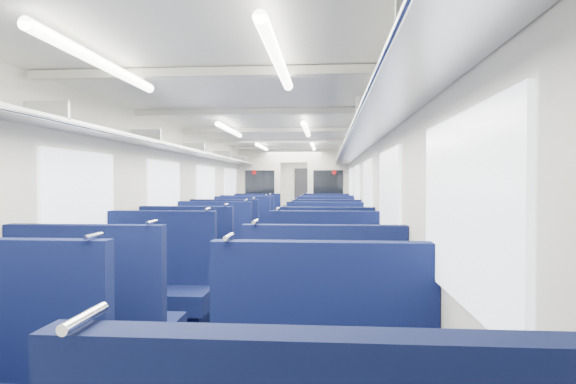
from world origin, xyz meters
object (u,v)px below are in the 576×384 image
end_door (305,195)px  seat_15 (326,241)px  seat_7 (325,297)px  seat_17 (326,234)px  seat_11 (326,262)px  seat_18 (256,229)px  seat_16 (249,234)px  seat_4 (96,337)px  seat_5 (324,338)px  bulkhead (294,192)px  seat_10 (212,259)px  seat_9 (325,276)px  seat_19 (326,229)px  seat_8 (191,273)px  seat_6 (156,297)px  seat_12 (227,249)px  seat_14 (240,240)px  seat_13 (326,250)px

end_door → seat_15: (0.83, -9.18, -0.61)m
end_door → seat_7: end_door is taller
seat_17 → end_door: bearing=96.0°
seat_11 → seat_15: same height
seat_15 → seat_18: size_ratio=1.00×
seat_7 → seat_16: bearing=106.6°
seat_4 → seat_5: 1.66m
bulkhead → seat_7: size_ratio=2.23×
end_door → seat_10: end_door is taller
seat_15 → bulkhead: bearing=104.3°
seat_9 → seat_19: same height
seat_8 → seat_17: 4.86m
seat_16 → seat_8: bearing=-90.0°
seat_15 → seat_19: 2.28m
seat_6 → seat_4: bearing=-90.0°
bulkhead → seat_4: size_ratio=2.23×
seat_18 → seat_19: size_ratio=1.00×
seat_5 → seat_11: 3.36m
bulkhead → seat_16: 2.45m
seat_4 → seat_12: (0.00, 4.64, 0.00)m
seat_14 → seat_17: same height
end_door → seat_4: end_door is taller
seat_19 → seat_14: bearing=-127.6°
seat_14 → seat_19: (1.66, 2.15, 0.00)m
seat_8 → seat_14: 3.48m
seat_9 → bulkhead: bearing=97.1°
seat_15 → seat_19: same height
end_door → seat_12: size_ratio=1.59×
seat_16 → seat_10: bearing=-90.0°
seat_5 → seat_15: (0.00, 5.71, 0.00)m
end_door → seat_8: bearing=-93.8°
bulkhead → seat_13: size_ratio=2.23×
seat_9 → seat_10: (-1.66, 1.18, 0.00)m
seat_7 → seat_19: 6.75m
seat_7 → seat_16: 5.82m
seat_5 → seat_13: size_ratio=1.00×
seat_4 → seat_12: size_ratio=1.00×
bulkhead → seat_4: 9.16m
seat_13 → seat_15: size_ratio=1.00×
seat_13 → seat_15: (0.00, 1.12, 0.00)m
seat_5 → seat_17: (0.00, 6.93, 0.00)m
seat_7 → seat_8: size_ratio=1.00×
seat_15 → seat_16: 2.00m
seat_11 → seat_14: (-1.66, 2.48, 0.00)m
seat_13 → seat_19: bearing=90.0°
seat_12 → seat_18: (0.00, 3.39, 0.00)m
seat_8 → seat_17: same height
seat_9 → seat_14: same height
seat_6 → seat_9: (1.66, 1.15, 0.00)m
seat_5 → seat_7: size_ratio=1.00×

